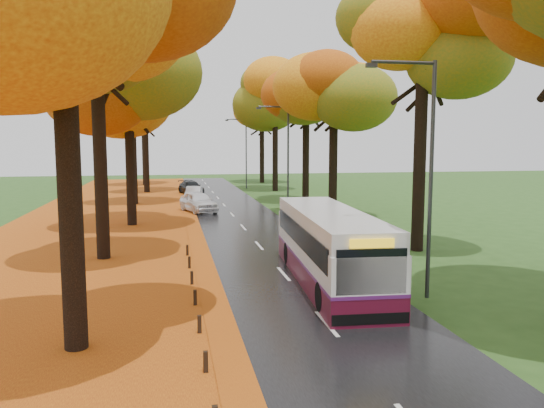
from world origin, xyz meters
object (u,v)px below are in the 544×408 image
object	(u,v)px
streetlamp_far	(244,148)
car_dark	(191,187)
bus	(329,245)
car_white	(198,202)
car_silver	(194,193)
streetlamp_mid	(285,151)
streetlamp_near	(425,161)

from	to	relation	value
streetlamp_far	car_dark	distance (m)	9.29
bus	car_dark	xyz separation A→B (m)	(-3.79, 35.95, -0.77)
car_white	car_silver	world-z (taller)	car_white
car_white	car_silver	xyz separation A→B (m)	(0.01, 8.42, -0.15)
bus	car_dark	bearing A→B (deg)	99.48
car_silver	car_dark	size ratio (longest dim) A/B	0.84
streetlamp_mid	streetlamp_near	bearing A→B (deg)	-90.00
car_silver	bus	bearing A→B (deg)	-74.85
car_white	streetlamp_mid	bearing A→B (deg)	-34.63
car_silver	streetlamp_far	bearing A→B (deg)	69.52
bus	car_white	distance (m)	21.78
streetlamp_near	car_dark	xyz separation A→B (m)	(-6.30, 38.48, -4.02)
bus	car_silver	world-z (taller)	bus
streetlamp_mid	car_silver	bearing A→B (deg)	121.19
bus	car_silver	size ratio (longest dim) A/B	2.76
car_silver	streetlamp_near	bearing A→B (deg)	-71.08
car_white	car_dark	bearing A→B (deg)	72.70
streetlamp_far	streetlamp_mid	bearing A→B (deg)	-90.00
car_white	car_dark	size ratio (longest dim) A/B	1.01
streetlamp_near	car_white	world-z (taller)	streetlamp_near
streetlamp_near	streetlamp_far	size ratio (longest dim) A/B	1.00
streetlamp_near	car_white	bearing A→B (deg)	104.72
streetlamp_far	car_white	xyz separation A→B (m)	(-6.30, -20.03, -3.90)
streetlamp_near	bus	bearing A→B (deg)	134.71
streetlamp_near	streetlamp_far	distance (m)	44.00
streetlamp_near	bus	distance (m)	4.82
streetlamp_near	car_silver	world-z (taller)	streetlamp_near
streetlamp_mid	car_silver	world-z (taller)	streetlamp_mid
streetlamp_near	streetlamp_far	xyz separation A→B (m)	(0.00, 44.00, 0.00)
streetlamp_far	car_white	distance (m)	21.36
streetlamp_near	car_silver	size ratio (longest dim) A/B	2.11
streetlamp_near	streetlamp_far	world-z (taller)	same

